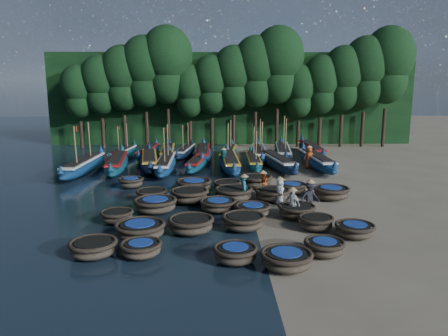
{
  "coord_description": "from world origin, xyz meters",
  "views": [
    {
      "loc": [
        -2.04,
        -26.21,
        7.14
      ],
      "look_at": [
        -1.35,
        2.41,
        1.3
      ],
      "focal_mm": 35.0,
      "sensor_mm": 36.0,
      "label": 1
    }
  ],
  "objects_px": {
    "long_boat_5": "(230,162)",
    "coracle_2": "(235,253)",
    "coracle_18": "(273,194)",
    "long_boat_9": "(123,153)",
    "coracle_20": "(131,182)",
    "fisherman_1": "(244,188)",
    "long_boat_6": "(254,162)",
    "coracle_4": "(324,247)",
    "long_boat_15": "(259,153)",
    "coracle_8": "(316,222)",
    "coracle_12": "(218,205)",
    "coracle_23": "(256,181)",
    "fisherman_0": "(280,190)",
    "coracle_24": "(292,188)",
    "coracle_5": "(140,230)",
    "long_boat_11": "(168,153)",
    "long_boat_17": "(311,150)",
    "coracle_17": "(234,193)",
    "coracle_3": "(286,259)",
    "coracle_6": "(191,224)",
    "coracle_21": "(194,185)",
    "coracle_0": "(93,248)",
    "long_boat_10": "(148,152)",
    "coracle_1": "(141,248)",
    "coracle_16": "(190,195)",
    "long_boat_13": "(203,153)",
    "coracle_7": "(243,221)",
    "long_boat_2": "(150,161)",
    "long_boat_16": "(283,152)",
    "coracle_15": "(152,194)",
    "coracle_22": "(227,185)",
    "long_boat_4": "(198,163)",
    "coracle_9": "(355,229)",
    "long_boat_14": "(228,154)",
    "long_boat_3": "(166,164)",
    "coracle_14": "(297,210)",
    "fisherman_2": "(263,183)",
    "long_boat_8": "(317,161)",
    "fisherman_3": "(310,197)",
    "long_boat_1": "(117,163)",
    "long_boat_7": "(277,162)",
    "fisherman_4": "(292,202)",
    "coracle_10": "(117,216)",
    "long_boat_12": "(185,151)",
    "fisherman_5": "(224,159)",
    "fisherman_6": "(309,157)",
    "coracle_13": "(253,210)"
  },
  "relations": [
    {
      "from": "long_boat_4",
      "to": "fisherman_0",
      "type": "height_order",
      "value": "fisherman_0"
    },
    {
      "from": "coracle_5",
      "to": "long_boat_11",
      "type": "xyz_separation_m",
      "value": [
        -0.82,
        20.33,
        0.13
      ]
    },
    {
      "from": "long_boat_14",
      "to": "long_boat_3",
      "type": "bearing_deg",
      "value": -128.11
    },
    {
      "from": "coracle_3",
      "to": "long_boat_14",
      "type": "height_order",
      "value": "long_boat_14"
    },
    {
      "from": "long_boat_16",
      "to": "coracle_0",
      "type": "bearing_deg",
      "value": -110.77
    },
    {
      "from": "coracle_21",
      "to": "long_boat_2",
      "type": "distance_m",
      "value": 8.98
    },
    {
      "from": "long_boat_7",
      "to": "fisherman_4",
      "type": "height_order",
      "value": "fisherman_4"
    },
    {
      "from": "coracle_20",
      "to": "fisherman_1",
      "type": "height_order",
      "value": "fisherman_1"
    },
    {
      "from": "coracle_9",
      "to": "long_boat_9",
      "type": "bearing_deg",
      "value": 125.56
    },
    {
      "from": "coracle_7",
      "to": "fisherman_1",
      "type": "relative_size",
      "value": 1.25
    },
    {
      "from": "coracle_14",
      "to": "fisherman_0",
      "type": "relative_size",
      "value": 1.39
    },
    {
      "from": "coracle_15",
      "to": "coracle_22",
      "type": "bearing_deg",
      "value": 25.66
    },
    {
      "from": "coracle_2",
      "to": "fisherman_4",
      "type": "height_order",
      "value": "fisherman_4"
    },
    {
      "from": "coracle_20",
      "to": "long_boat_8",
      "type": "distance_m",
      "value": 15.26
    },
    {
      "from": "coracle_15",
      "to": "coracle_20",
      "type": "height_order",
      "value": "coracle_15"
    },
    {
      "from": "coracle_8",
      "to": "coracle_12",
      "type": "distance_m",
      "value": 5.61
    },
    {
      "from": "coracle_13",
      "to": "long_boat_3",
      "type": "distance_m",
      "value": 13.05
    },
    {
      "from": "long_boat_10",
      "to": "fisherman_6",
      "type": "relative_size",
      "value": 3.78
    },
    {
      "from": "long_boat_14",
      "to": "fisherman_3",
      "type": "bearing_deg",
      "value": -69.51
    },
    {
      "from": "coracle_17",
      "to": "long_boat_5",
      "type": "distance_m",
      "value": 9.19
    },
    {
      "from": "coracle_2",
      "to": "fisherman_0",
      "type": "distance_m",
      "value": 8.66
    },
    {
      "from": "coracle_6",
      "to": "coracle_21",
      "type": "distance_m",
      "value": 7.5
    },
    {
      "from": "long_boat_9",
      "to": "fisherman_1",
      "type": "xyz_separation_m",
      "value": [
        10.06,
        -14.93,
        0.44
      ]
    },
    {
      "from": "long_boat_1",
      "to": "long_boat_9",
      "type": "height_order",
      "value": "long_boat_9"
    },
    {
      "from": "coracle_18",
      "to": "long_boat_9",
      "type": "relative_size",
      "value": 0.34
    },
    {
      "from": "coracle_8",
      "to": "long_boat_14",
      "type": "height_order",
      "value": "long_boat_14"
    },
    {
      "from": "coracle_12",
      "to": "fisherman_3",
      "type": "bearing_deg",
      "value": -4.86
    },
    {
      "from": "long_boat_17",
      "to": "coracle_17",
      "type": "bearing_deg",
      "value": -118.28
    },
    {
      "from": "long_boat_11",
      "to": "long_boat_13",
      "type": "relative_size",
      "value": 0.98
    },
    {
      "from": "coracle_17",
      "to": "long_boat_16",
      "type": "bearing_deg",
      "value": 69.91
    },
    {
      "from": "coracle_0",
      "to": "long_boat_10",
      "type": "xyz_separation_m",
      "value": [
        -1.16,
        23.33,
        0.11
      ]
    },
    {
      "from": "coracle_20",
      "to": "fisherman_5",
      "type": "xyz_separation_m",
      "value": [
        6.33,
        5.53,
        0.51
      ]
    },
    {
      "from": "coracle_14",
      "to": "fisherman_2",
      "type": "height_order",
      "value": "fisherman_2"
    },
    {
      "from": "long_boat_6",
      "to": "long_boat_10",
      "type": "distance_m",
      "value": 10.7
    },
    {
      "from": "coracle_2",
      "to": "long_boat_5",
      "type": "relative_size",
      "value": 0.24
    },
    {
      "from": "coracle_4",
      "to": "coracle_18",
      "type": "height_order",
      "value": "coracle_18"
    },
    {
      "from": "coracle_6",
      "to": "fisherman_3",
      "type": "distance_m",
      "value": 6.96
    },
    {
      "from": "long_boat_15",
      "to": "coracle_18",
      "type": "bearing_deg",
      "value": -89.73
    },
    {
      "from": "coracle_9",
      "to": "coracle_20",
      "type": "relative_size",
      "value": 0.96
    },
    {
      "from": "long_boat_1",
      "to": "coracle_5",
      "type": "bearing_deg",
      "value": -80.49
    },
    {
      "from": "coracle_24",
      "to": "long_boat_9",
      "type": "xyz_separation_m",
      "value": [
        -13.24,
        12.76,
        0.11
      ]
    },
    {
      "from": "coracle_22",
      "to": "long_boat_10",
      "type": "height_order",
      "value": "long_boat_10"
    },
    {
      "from": "coracle_3",
      "to": "long_boat_9",
      "type": "height_order",
      "value": "long_boat_9"
    },
    {
      "from": "coracle_10",
      "to": "long_boat_12",
      "type": "xyz_separation_m",
      "value": [
        2.22,
        19.25,
        0.12
      ]
    },
    {
      "from": "coracle_23",
      "to": "fisherman_0",
      "type": "bearing_deg",
      "value": -75.81
    },
    {
      "from": "long_boat_5",
      "to": "coracle_2",
      "type": "bearing_deg",
      "value": -93.41
    },
    {
      "from": "coracle_4",
      "to": "long_boat_15",
      "type": "xyz_separation_m",
      "value": [
        -0.39,
        21.91,
        0.18
      ]
    },
    {
      "from": "coracle_17",
      "to": "long_boat_2",
      "type": "height_order",
      "value": "long_boat_2"
    },
    {
      "from": "long_boat_6",
      "to": "fisherman_1",
      "type": "distance_m",
      "value": 10.58
    },
    {
      "from": "coracle_1",
      "to": "coracle_16",
      "type": "bearing_deg",
      "value": 78.77
    }
  ]
}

